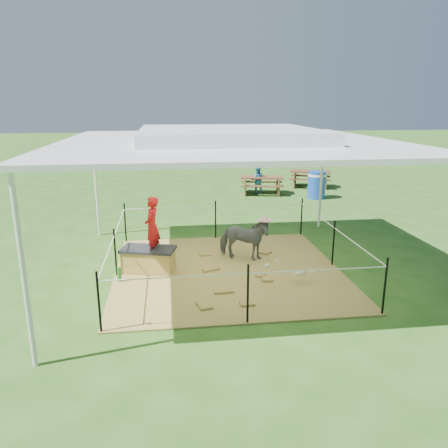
{
  "coord_description": "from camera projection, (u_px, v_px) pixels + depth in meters",
  "views": [
    {
      "loc": [
        -1.17,
        -8.37,
        3.37
      ],
      "look_at": [
        0.0,
        0.6,
        0.85
      ],
      "focal_mm": 35.0,
      "sensor_mm": 36.0,
      "label": 1
    }
  ],
  "objects": [
    {
      "name": "trash_barrel",
      "position": [
        317.0,
        185.0,
        15.81
      ],
      "size": [
        0.67,
        0.67,
        0.98
      ],
      "primitive_type": "cylinder",
      "rotation": [
        0.0,
        0.0,
        0.05
      ],
      "color": "#1847B7",
      "rests_on": "ground"
    },
    {
      "name": "canopy_tent",
      "position": [
        228.0,
        139.0,
        8.32
      ],
      "size": [
        6.3,
        6.3,
        2.9
      ],
      "color": "silver",
      "rests_on": "ground"
    },
    {
      "name": "green_bottle",
      "position": [
        119.0,
        274.0,
        8.43
      ],
      "size": [
        0.1,
        0.1,
        0.28
      ],
      "primitive_type": "cylinder",
      "rotation": [
        0.0,
        0.0,
        -0.26
      ],
      "color": "#1B7D22",
      "rests_on": "hay_patch"
    },
    {
      "name": "dark_cloth",
      "position": [
        148.0,
        249.0,
        8.84
      ],
      "size": [
        1.18,
        0.82,
        0.06
      ],
      "primitive_type": "cube",
      "rotation": [
        0.0,
        0.0,
        -0.26
      ],
      "color": "black",
      "rests_on": "straw_bale"
    },
    {
      "name": "straw_bale",
      "position": [
        149.0,
        261.0,
        8.9
      ],
      "size": [
        1.1,
        0.75,
        0.45
      ],
      "primitive_type": "cube",
      "rotation": [
        0.0,
        0.0,
        -0.26
      ],
      "color": "olive",
      "rests_on": "hay_patch"
    },
    {
      "name": "picnic_table_far",
      "position": [
        310.0,
        179.0,
        18.01
      ],
      "size": [
        1.91,
        1.64,
        0.67
      ],
      "primitive_type": "cube",
      "rotation": [
        0.0,
        0.0,
        -0.34
      ],
      "color": "#52361C",
      "rests_on": "ground"
    },
    {
      "name": "ground",
      "position": [
        228.0,
        271.0,
        9.04
      ],
      "size": [
        90.0,
        90.0,
        0.0
      ],
      "primitive_type": "plane",
      "color": "#2D5919",
      "rests_on": "ground"
    },
    {
      "name": "woman",
      "position": [
        152.0,
        222.0,
        8.7
      ],
      "size": [
        0.39,
        0.5,
        1.21
      ],
      "primitive_type": "imported",
      "rotation": [
        0.0,
        0.0,
        -1.83
      ],
      "color": "red",
      "rests_on": "straw_bale"
    },
    {
      "name": "foal",
      "position": [
        300.0,
        272.0,
        8.33
      ],
      "size": [
        0.9,
        0.7,
        0.44
      ],
      "primitive_type": null,
      "rotation": [
        0.0,
        0.0,
        0.38
      ],
      "color": "beige",
      "rests_on": "hay_patch"
    },
    {
      "name": "distant_person",
      "position": [
        257.0,
        180.0,
        16.6
      ],
      "size": [
        0.58,
        0.49,
        1.05
      ],
      "primitive_type": "imported",
      "rotation": [
        0.0,
        0.0,
        2.96
      ],
      "color": "#3385C0",
      "rests_on": "ground"
    },
    {
      "name": "hay_patch",
      "position": [
        228.0,
        270.0,
        9.04
      ],
      "size": [
        4.6,
        4.6,
        0.03
      ],
      "primitive_type": "cube",
      "color": "brown",
      "rests_on": "ground"
    },
    {
      "name": "pink_hat",
      "position": [
        244.0,
        215.0,
        9.35
      ],
      "size": [
        0.29,
        0.29,
        0.14
      ],
      "primitive_type": "cylinder",
      "color": "pink",
      "rests_on": "pony"
    },
    {
      "name": "pony",
      "position": [
        244.0,
        239.0,
        9.49
      ],
      "size": [
        1.22,
        0.84,
        0.94
      ],
      "primitive_type": "imported",
      "rotation": [
        0.0,
        0.0,
        1.25
      ],
      "color": "#4B4A4F",
      "rests_on": "hay_patch"
    },
    {
      "name": "rope_fence",
      "position": [
        228.0,
        242.0,
        8.87
      ],
      "size": [
        4.54,
        4.54,
        1.0
      ],
      "color": "black",
      "rests_on": "ground"
    },
    {
      "name": "picnic_table_near",
      "position": [
        262.0,
        185.0,
        16.65
      ],
      "size": [
        1.78,
        1.42,
        0.67
      ],
      "primitive_type": "cube",
      "rotation": [
        0.0,
        0.0,
        -0.18
      ],
      "color": "#55311D",
      "rests_on": "ground"
    }
  ]
}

